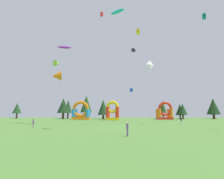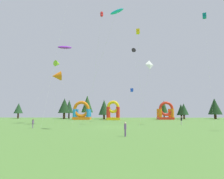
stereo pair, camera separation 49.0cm
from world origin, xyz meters
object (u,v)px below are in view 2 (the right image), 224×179
(kite_black_delta, at_px, (133,51))
(kite_white_diamond, at_px, (150,65))
(inflatable_yellow_castle, at_px, (166,113))
(person_near_camera, at_px, (125,128))
(person_left_edge, at_px, (33,123))
(kite_purple_parafoil, at_px, (65,47))
(inflatable_red_slide, at_px, (82,113))
(kite_orange_delta, at_px, (57,76))
(kite_red_box, at_px, (102,15))
(inflatable_orange_dome, at_px, (113,112))
(kite_blue_box, at_px, (132,90))
(kite_cyan_parafoil, at_px, (117,12))
(kite_yellow_box, at_px, (138,32))
(kite_lime_delta, at_px, (58,64))
(kite_teal_box, at_px, (204,16))
(person_far_side, at_px, (181,120))

(kite_black_delta, bearing_deg, kite_white_diamond, -87.38)
(inflatable_yellow_castle, bearing_deg, person_near_camera, -110.02)
(kite_white_diamond, xyz_separation_m, person_left_edge, (-20.80, -0.62, -10.39))
(kite_purple_parafoil, xyz_separation_m, inflatable_red_slide, (0.42, 23.48, -16.85))
(kite_white_diamond, relative_size, person_near_camera, 7.27)
(kite_purple_parafoil, xyz_separation_m, person_near_camera, (14.20, -23.40, -18.29))
(kite_orange_delta, relative_size, kite_white_diamond, 1.04)
(kite_red_box, height_order, kite_black_delta, kite_red_box)
(kite_red_box, bearing_deg, inflatable_orange_dome, 83.77)
(kite_blue_box, xyz_separation_m, inflatable_red_slide, (-18.07, 6.96, -7.73))
(kite_cyan_parafoil, height_order, person_left_edge, kite_cyan_parafoil)
(kite_yellow_box, distance_m, person_near_camera, 29.16)
(kite_lime_delta, bearing_deg, person_left_edge, -85.74)
(kite_black_delta, relative_size, kite_yellow_box, 0.99)
(inflatable_red_slide, bearing_deg, person_near_camera, -73.62)
(kite_yellow_box, relative_size, kite_cyan_parafoil, 1.09)
(kite_orange_delta, bearing_deg, inflatable_yellow_castle, 40.34)
(kite_purple_parafoil, xyz_separation_m, person_left_edge, (-1.43, -12.85, -18.32))
(kite_lime_delta, xyz_separation_m, kite_black_delta, (20.97, 6.57, 5.63))
(kite_blue_box, distance_m, inflatable_orange_dome, 10.93)
(kite_teal_box, height_order, kite_white_diamond, kite_teal_box)
(kite_red_box, relative_size, inflatable_orange_dome, 4.05)
(person_near_camera, distance_m, person_far_side, 24.31)
(kite_purple_parafoil, bearing_deg, inflatable_orange_dome, 60.34)
(kite_blue_box, relative_size, kite_cyan_parafoil, 0.52)
(inflatable_red_slide, distance_m, inflatable_yellow_castle, 31.44)
(kite_orange_delta, xyz_separation_m, kite_white_diamond, (20.27, -9.41, 0.08))
(kite_orange_delta, bearing_deg, kite_lime_delta, 106.92)
(kite_yellow_box, xyz_separation_m, kite_white_diamond, (0.97, -8.84, -10.44))
(kite_black_delta, xyz_separation_m, person_near_camera, (-4.18, -32.72, -20.37))
(kite_white_diamond, height_order, inflatable_orange_dome, kite_white_diamond)
(kite_red_box, xyz_separation_m, kite_teal_box, (24.34, -2.21, -1.77))
(kite_purple_parafoil, distance_m, kite_orange_delta, 8.55)
(kite_purple_parafoil, distance_m, inflatable_yellow_castle, 43.79)
(kite_teal_box, bearing_deg, kite_red_box, 174.81)
(kite_white_diamond, bearing_deg, kite_cyan_parafoil, -153.54)
(kite_purple_parafoil, bearing_deg, person_left_edge, -96.37)
(kite_teal_box, relative_size, person_near_camera, 15.64)
(inflatable_yellow_castle, bearing_deg, kite_red_box, -129.65)
(kite_lime_delta, bearing_deg, kite_teal_box, -10.57)
(kite_purple_parafoil, distance_m, kite_black_delta, 20.71)
(kite_black_delta, bearing_deg, kite_lime_delta, -162.60)
(kite_cyan_parafoil, bearing_deg, kite_teal_box, 28.45)
(kite_blue_box, xyz_separation_m, person_near_camera, (-4.29, -39.93, -9.17))
(kite_cyan_parafoil, height_order, person_far_side, kite_cyan_parafoil)
(inflatable_red_slide, bearing_deg, kite_orange_delta, -92.87)
(kite_white_diamond, bearing_deg, kite_purple_parafoil, 147.72)
(kite_white_diamond, bearing_deg, person_left_edge, -178.30)
(kite_red_box, xyz_separation_m, kite_cyan_parafoil, (3.70, -13.39, -6.87))
(kite_black_delta, bearing_deg, kite_teal_box, -40.73)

